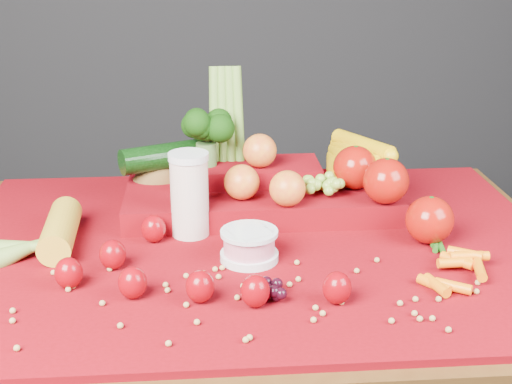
{
  "coord_description": "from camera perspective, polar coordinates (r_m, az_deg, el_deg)",
  "views": [
    {
      "loc": [
        -0.09,
        -1.13,
        1.28
      ],
      "look_at": [
        0.0,
        0.02,
        0.85
      ],
      "focal_mm": 50.0,
      "sensor_mm": 36.0,
      "label": 1
    }
  ],
  "objects": [
    {
      "name": "table",
      "position": [
        1.3,
        0.07,
        -8.38
      ],
      "size": [
        1.1,
        0.8,
        0.75
      ],
      "color": "#3A200D",
      "rests_on": "ground"
    },
    {
      "name": "red_cloth",
      "position": [
        1.25,
        0.07,
        -4.34
      ],
      "size": [
        1.05,
        0.75,
        0.01
      ],
      "primitive_type": "cube",
      "color": "#6C030C",
      "rests_on": "table"
    },
    {
      "name": "milk_glass",
      "position": [
        1.26,
        -5.34,
        0.05
      ],
      "size": [
        0.07,
        0.07,
        0.15
      ],
      "rotation": [
        0.0,
        0.0,
        0.26
      ],
      "color": "beige",
      "rests_on": "red_cloth"
    },
    {
      "name": "yogurt_bowl",
      "position": [
        1.18,
        -0.55,
        -4.2
      ],
      "size": [
        0.1,
        0.1,
        0.05
      ],
      "rotation": [
        0.0,
        0.0,
        0.16
      ],
      "color": "silver",
      "rests_on": "red_cloth"
    },
    {
      "name": "strawberry_scatter",
      "position": [
        1.11,
        -6.3,
        -6.16
      ],
      "size": [
        0.44,
        0.28,
        0.05
      ],
      "color": "maroon",
      "rests_on": "red_cloth"
    },
    {
      "name": "dark_grape_cluster",
      "position": [
        1.07,
        0.86,
        -7.83
      ],
      "size": [
        0.06,
        0.05,
        0.03
      ],
      "primitive_type": null,
      "color": "black",
      "rests_on": "red_cloth"
    },
    {
      "name": "soybean_scatter",
      "position": [
        1.07,
        0.94,
        -8.33
      ],
      "size": [
        0.84,
        0.24,
        0.01
      ],
      "primitive_type": null,
      "color": "tan",
      "rests_on": "red_cloth"
    },
    {
      "name": "corn_ear",
      "position": [
        1.26,
        -16.87,
        -3.83
      ],
      "size": [
        0.19,
        0.24,
        0.06
      ],
      "rotation": [
        0.0,
        0.0,
        1.62
      ],
      "color": "gold",
      "rests_on": "red_cloth"
    },
    {
      "name": "potato",
      "position": [
        1.45,
        -7.83,
        0.7
      ],
      "size": [
        0.1,
        0.08,
        0.07
      ],
      "primitive_type": "ellipsoid",
      "color": "brown",
      "rests_on": "red_cloth"
    },
    {
      "name": "baby_carrot_pile",
      "position": [
        1.17,
        15.38,
        -5.97
      ],
      "size": [
        0.17,
        0.17,
        0.03
      ],
      "primitive_type": null,
      "color": "orange",
      "rests_on": "red_cloth"
    },
    {
      "name": "green_bean_pile",
      "position": [
        1.31,
        14.69,
        -3.47
      ],
      "size": [
        0.14,
        0.12,
        0.01
      ],
      "primitive_type": null,
      "color": "#1E5814",
      "rests_on": "red_cloth"
    },
    {
      "name": "produce_mound",
      "position": [
        1.37,
        1.72,
        0.87
      ],
      "size": [
        0.6,
        0.37,
        0.27
      ],
      "color": "#6C030C",
      "rests_on": "red_cloth"
    }
  ]
}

